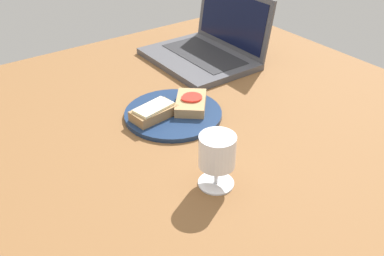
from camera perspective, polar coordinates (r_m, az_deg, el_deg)
wooden_table at (r=104.50cm, az=0.90°, el=-1.65°), size 140.00×140.00×3.00cm
plate at (r=111.03cm, az=-2.56°, el=1.89°), size 25.28×25.28×1.20cm
sandwich_with_cheese at (r=108.08cm, az=-5.11°, el=2.15°), size 7.36×12.23×3.20cm
sandwich_with_tomato at (r=112.13cm, az=-0.15°, el=3.43°), size 13.90×13.39×3.04cm
wine_glass at (r=84.54cm, az=3.37°, el=-3.38°), size 7.50×7.50×11.79cm
laptop at (r=142.23cm, az=1.99°, el=10.54°), size 34.80×29.01×21.22cm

